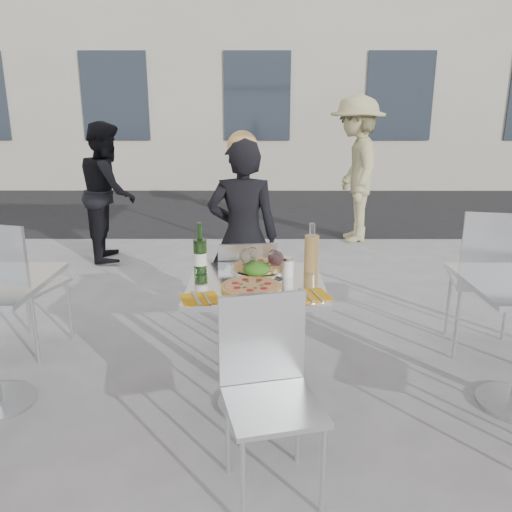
{
  "coord_description": "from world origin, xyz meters",
  "views": [
    {
      "loc": [
        0.01,
        -2.54,
        1.61
      ],
      "look_at": [
        0.0,
        0.15,
        0.85
      ],
      "focal_mm": 35.0,
      "sensor_mm": 36.0,
      "label": 1
    }
  ],
  "objects_px": {
    "main_table": "(256,318)",
    "pedestrian_a": "(108,192)",
    "woman_diner": "(243,237)",
    "napkin_left": "(200,299)",
    "pedestrian_b": "(355,170)",
    "wineglass_white_a": "(245,257)",
    "salad_plate": "(256,270)",
    "carafe": "(311,253)",
    "napkin_right": "(310,295)",
    "pizza_near": "(251,287)",
    "side_chair_lfar": "(15,277)",
    "chair_far": "(248,292)",
    "wineglass_red_b": "(274,258)",
    "wine_bottle": "(200,255)",
    "chair_near": "(268,378)",
    "side_chair_rfar": "(492,272)",
    "wineglass_red_a": "(277,260)",
    "pizza_far": "(260,267)",
    "wineglass_white_b": "(252,255)"
  },
  "relations": [
    {
      "from": "pizza_far",
      "to": "wine_bottle",
      "type": "bearing_deg",
      "value": -165.06
    },
    {
      "from": "pedestrian_a",
      "to": "wineglass_red_b",
      "type": "bearing_deg",
      "value": -162.47
    },
    {
      "from": "main_table",
      "to": "pizza_far",
      "type": "bearing_deg",
      "value": 84.55
    },
    {
      "from": "woman_diner",
      "to": "salad_plate",
      "type": "distance_m",
      "value": 1.03
    },
    {
      "from": "main_table",
      "to": "wine_bottle",
      "type": "height_order",
      "value": "wine_bottle"
    },
    {
      "from": "chair_near",
      "to": "woman_diner",
      "type": "bearing_deg",
      "value": 81.73
    },
    {
      "from": "pedestrian_b",
      "to": "napkin_left",
      "type": "relative_size",
      "value": 8.2
    },
    {
      "from": "pizza_far",
      "to": "napkin_left",
      "type": "height_order",
      "value": "pizza_far"
    },
    {
      "from": "carafe",
      "to": "napkin_left",
      "type": "xyz_separation_m",
      "value": [
        -0.58,
        -0.41,
        -0.11
      ]
    },
    {
      "from": "carafe",
      "to": "napkin_right",
      "type": "bearing_deg",
      "value": -96.36
    },
    {
      "from": "carafe",
      "to": "wineglass_red_b",
      "type": "relative_size",
      "value": 1.84
    },
    {
      "from": "chair_near",
      "to": "wineglass_white_a",
      "type": "xyz_separation_m",
      "value": [
        -0.11,
        0.7,
        0.35
      ]
    },
    {
      "from": "side_chair_rfar",
      "to": "salad_plate",
      "type": "distance_m",
      "value": 1.67
    },
    {
      "from": "woman_diner",
      "to": "napkin_left",
      "type": "xyz_separation_m",
      "value": [
        -0.17,
        -1.38,
        0.02
      ]
    },
    {
      "from": "woman_diner",
      "to": "salad_plate",
      "type": "height_order",
      "value": "woman_diner"
    },
    {
      "from": "pizza_near",
      "to": "napkin_left",
      "type": "distance_m",
      "value": 0.29
    },
    {
      "from": "wine_bottle",
      "to": "wineglass_white_a",
      "type": "xyz_separation_m",
      "value": [
        0.25,
        -0.03,
        -0.0
      ]
    },
    {
      "from": "wineglass_white_a",
      "to": "wineglass_white_b",
      "type": "relative_size",
      "value": 1.0
    },
    {
      "from": "pizza_far",
      "to": "wineglass_red_a",
      "type": "xyz_separation_m",
      "value": [
        0.1,
        -0.17,
        0.09
      ]
    },
    {
      "from": "chair_near",
      "to": "wineglass_red_b",
      "type": "distance_m",
      "value": 0.76
    },
    {
      "from": "chair_far",
      "to": "wineglass_white_a",
      "type": "xyz_separation_m",
      "value": [
        -0.0,
        -0.42,
        0.35
      ]
    },
    {
      "from": "chair_far",
      "to": "pedestrian_b",
      "type": "distance_m",
      "value": 3.72
    },
    {
      "from": "pedestrian_a",
      "to": "wineglass_red_b",
      "type": "xyz_separation_m",
      "value": [
        1.78,
        -3.0,
        0.08
      ]
    },
    {
      "from": "pizza_near",
      "to": "carafe",
      "type": "height_order",
      "value": "carafe"
    },
    {
      "from": "side_chair_rfar",
      "to": "wineglass_white_b",
      "type": "relative_size",
      "value": 6.51
    },
    {
      "from": "pizza_far",
      "to": "napkin_right",
      "type": "bearing_deg",
      "value": -60.12
    },
    {
      "from": "pedestrian_a",
      "to": "pizza_far",
      "type": "distance_m",
      "value": 3.33
    },
    {
      "from": "salad_plate",
      "to": "wineglass_white_b",
      "type": "relative_size",
      "value": 1.4
    },
    {
      "from": "side_chair_rfar",
      "to": "side_chair_lfar",
      "type": "bearing_deg",
      "value": 12.4
    },
    {
      "from": "pedestrian_b",
      "to": "carafe",
      "type": "xyz_separation_m",
      "value": [
        -0.96,
        -3.83,
        -0.06
      ]
    },
    {
      "from": "main_table",
      "to": "salad_plate",
      "type": "distance_m",
      "value": 0.26
    },
    {
      "from": "carafe",
      "to": "salad_plate",
      "type": "bearing_deg",
      "value": -169.88
    },
    {
      "from": "wineglass_red_a",
      "to": "napkin_left",
      "type": "xyz_separation_m",
      "value": [
        -0.39,
        -0.31,
        -0.11
      ]
    },
    {
      "from": "side_chair_rfar",
      "to": "pedestrian_b",
      "type": "xyz_separation_m",
      "value": [
        -0.3,
        3.35,
        0.32
      ]
    },
    {
      "from": "pizza_far",
      "to": "wineglass_white_a",
      "type": "relative_size",
      "value": 2.14
    },
    {
      "from": "chair_near",
      "to": "wineglass_red_b",
      "type": "height_order",
      "value": "wineglass_red_b"
    },
    {
      "from": "pizza_near",
      "to": "salad_plate",
      "type": "xyz_separation_m",
      "value": [
        0.03,
        0.2,
        0.03
      ]
    },
    {
      "from": "salad_plate",
      "to": "napkin_right",
      "type": "xyz_separation_m",
      "value": [
        0.27,
        -0.31,
        -0.03
      ]
    },
    {
      "from": "woman_diner",
      "to": "pizza_near",
      "type": "relative_size",
      "value": 4.66
    },
    {
      "from": "salad_plate",
      "to": "carafe",
      "type": "relative_size",
      "value": 0.76
    },
    {
      "from": "napkin_right",
      "to": "napkin_left",
      "type": "bearing_deg",
      "value": 170.53
    },
    {
      "from": "pizza_near",
      "to": "salad_plate",
      "type": "relative_size",
      "value": 1.42
    },
    {
      "from": "napkin_left",
      "to": "wineglass_white_a",
      "type": "bearing_deg",
      "value": 41.44
    },
    {
      "from": "woman_diner",
      "to": "pedestrian_a",
      "type": "distance_m",
      "value": 2.52
    },
    {
      "from": "side_chair_lfar",
      "to": "pizza_near",
      "type": "height_order",
      "value": "side_chair_lfar"
    },
    {
      "from": "side_chair_rfar",
      "to": "salad_plate",
      "type": "relative_size",
      "value": 4.66
    },
    {
      "from": "pizza_near",
      "to": "wineglass_red_a",
      "type": "height_order",
      "value": "wineglass_red_a"
    },
    {
      "from": "main_table",
      "to": "pedestrian_a",
      "type": "xyz_separation_m",
      "value": [
        -1.68,
        3.08,
        0.24
      ]
    },
    {
      "from": "side_chair_lfar",
      "to": "chair_far",
      "type": "bearing_deg",
      "value": -168.55
    },
    {
      "from": "main_table",
      "to": "wine_bottle",
      "type": "xyz_separation_m",
      "value": [
        -0.31,
        0.13,
        0.32
      ]
    }
  ]
}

